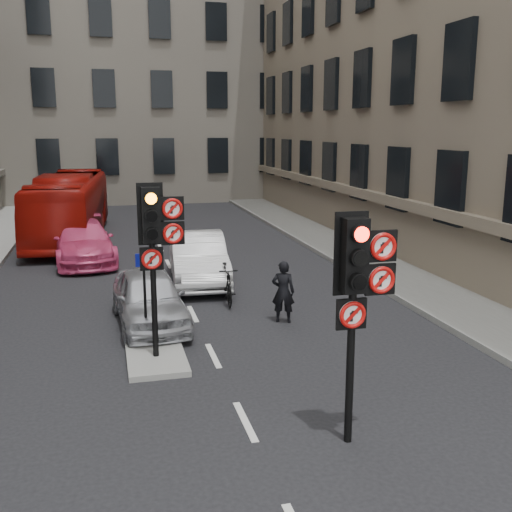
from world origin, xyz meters
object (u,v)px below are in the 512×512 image
signal_near (359,280)px  car_silver (149,298)px  motorcycle (227,284)px  signal_far (156,233)px  car_white (198,258)px  bus_red (70,207)px  motorcyclist (283,292)px  car_pink (83,242)px  info_sign (145,286)px

signal_near → car_silver: (-2.63, 6.44, -1.91)m
car_silver → motorcycle: size_ratio=2.24×
signal_far → car_white: size_ratio=0.77×
bus_red → motorcyclist: 14.18m
signal_far → car_pink: (-1.79, 10.17, -1.98)m
car_pink → bus_red: 4.73m
bus_red → motorcycle: bus_red is taller
signal_near → car_white: size_ratio=0.77×
motorcycle → signal_near: bearing=-83.7°
signal_far → info_sign: size_ratio=1.76×
signal_near → motorcycle: size_ratio=2.02×
signal_near → info_sign: 5.63m
motorcyclist → info_sign: (-3.43, -1.08, 0.65)m
signal_far → motorcycle: (2.18, 3.84, -2.17)m
car_white → motorcyclist: 4.64m
car_silver → bus_red: size_ratio=0.39×
car_white → motorcyclist: (1.44, -4.41, 0.02)m
car_white → bus_red: 9.58m
bus_red → signal_far: bearing=-76.2°
bus_red → motorcycle: size_ratio=5.76×
bus_red → info_sign: size_ratio=5.01×
motorcycle → motorcyclist: (1.02, -2.02, 0.25)m
info_sign → car_white: bearing=61.8°
car_pink → signal_far: bearing=-85.6°
car_silver → bus_red: (-2.41, 12.37, 0.74)m
motorcycle → motorcyclist: size_ratio=1.13×
car_white → motorcyclist: motorcyclist is taller
car_silver → signal_near: bearing=-71.3°
car_white → info_sign: info_sign is taller
car_silver → car_pink: size_ratio=0.80×
signal_near → motorcycle: signal_near is taller
signal_near → car_pink: 14.95m
car_pink → motorcycle: 7.48m
car_silver → motorcycle: (2.21, 1.40, -0.15)m
motorcyclist → car_silver: bearing=11.1°
motorcyclist → bus_red: bearing=-44.6°
car_silver → motorcyclist: (3.23, -0.62, 0.11)m
signal_near → info_sign: size_ratio=1.76×
signal_near → bus_red: bearing=105.0°
car_pink → bus_red: (-0.65, 4.64, 0.70)m
signal_far → motorcycle: bearing=60.3°
car_white → motorcycle: 2.44m
signal_far → motorcyclist: bearing=29.6°
signal_near → bus_red: size_ratio=0.35×
signal_near → signal_far: size_ratio=1.00×
car_pink → info_sign: 9.58m
car_silver → motorcycle: car_silver is taller
motorcyclist → car_white: bearing=-50.0°
signal_near → car_pink: signal_near is taller
signal_far → car_silver: 3.17m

